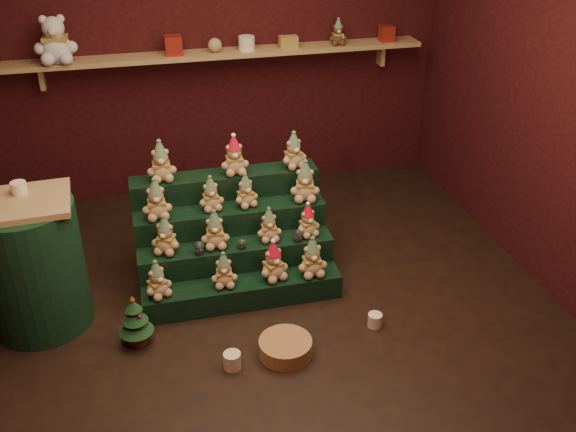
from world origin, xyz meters
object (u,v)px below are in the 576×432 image
object	(u,v)px
mini_christmas_tree	(135,320)
mug_right	(375,320)
snow_globe_b	(242,243)
snow_globe_c	(298,235)
riser_tier_front	(243,293)
wicker_basket	(285,347)
brown_bear	(338,32)
white_bear	(54,33)
side_table	(33,264)
snow_globe_a	(199,248)
mug_left	(232,361)

from	to	relation	value
mini_christmas_tree	mug_right	distance (m)	1.58
mug_right	snow_globe_b	bearing A→B (deg)	141.62
snow_globe_b	snow_globe_c	size ratio (longest dim) A/B	0.82
riser_tier_front	wicker_basket	xyz separation A→B (m)	(0.16, -0.59, -0.04)
snow_globe_b	brown_bear	distance (m)	2.27
snow_globe_c	wicker_basket	size ratio (longest dim) A/B	0.28
snow_globe_b	snow_globe_c	distance (m)	0.41
mini_christmas_tree	mug_right	size ratio (longest dim) A/B	3.92
white_bear	side_table	bearing A→B (deg)	-96.02
snow_globe_a	riser_tier_front	bearing A→B (deg)	-30.53
snow_globe_a	snow_globe_b	xyz separation A→B (m)	(0.30, 0.00, -0.01)
snow_globe_a	mug_left	world-z (taller)	snow_globe_a
snow_globe_a	brown_bear	distance (m)	2.44
riser_tier_front	snow_globe_a	world-z (taller)	snow_globe_a
snow_globe_b	side_table	distance (m)	1.38
mini_christmas_tree	mug_right	world-z (taller)	mini_christmas_tree
snow_globe_b	mug_right	distance (m)	1.06
snow_globe_a	white_bear	xyz separation A→B (m)	(-0.88, 1.64, 1.15)
snow_globe_a	mini_christmas_tree	distance (m)	0.67
riser_tier_front	mini_christmas_tree	size ratio (longest dim) A/B	3.69
mug_right	brown_bear	bearing A→B (deg)	79.79
mug_right	white_bear	distance (m)	3.36
snow_globe_c	mug_right	distance (m)	0.81
snow_globe_b	mini_christmas_tree	world-z (taller)	snow_globe_b
mug_right	wicker_basket	bearing A→B (deg)	-168.91
mug_left	wicker_basket	size ratio (longest dim) A/B	0.32
snow_globe_b	white_bear	world-z (taller)	white_bear
mug_left	snow_globe_c	bearing A→B (deg)	51.83
riser_tier_front	snow_globe_a	bearing A→B (deg)	149.47
riser_tier_front	snow_globe_b	distance (m)	0.35
riser_tier_front	snow_globe_c	distance (m)	0.56
snow_globe_a	mini_christmas_tree	size ratio (longest dim) A/B	0.25
white_bear	mug_left	bearing A→B (deg)	-67.41
snow_globe_a	brown_bear	bearing A→B (deg)	47.59
snow_globe_a	wicker_basket	world-z (taller)	snow_globe_a
mug_left	mug_right	distance (m)	1.02
brown_bear	snow_globe_b	bearing A→B (deg)	-120.88
white_bear	mug_right	bearing A→B (deg)	-48.03
mug_left	brown_bear	distance (m)	3.13
snow_globe_b	side_table	bearing A→B (deg)	-178.83
mug_right	riser_tier_front	bearing A→B (deg)	150.43
snow_globe_a	snow_globe_c	world-z (taller)	snow_globe_a
snow_globe_c	mug_left	xyz separation A→B (m)	(-0.62, -0.79, -0.35)
snow_globe_a	side_table	xyz separation A→B (m)	(-1.08, -0.03, 0.05)
mug_left	mug_right	xyz separation A→B (m)	(1.00, 0.17, -0.01)
snow_globe_a	side_table	size ratio (longest dim) A/B	0.10
snow_globe_b	wicker_basket	size ratio (longest dim) A/B	0.23
mug_left	mug_right	size ratio (longest dim) A/B	1.14
mug_left	brown_bear	xyz separation A→B (m)	(1.41, 2.43, 1.38)
riser_tier_front	brown_bear	distance (m)	2.55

